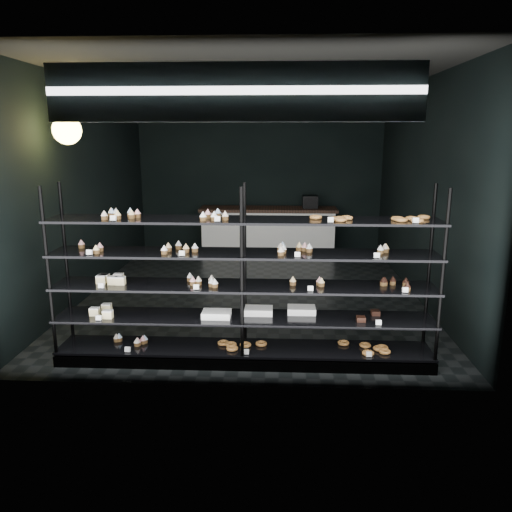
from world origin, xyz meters
TOP-DOWN VIEW (x-y plane):
  - room at (0.00, 0.00)m, footprint 5.01×6.01m
  - display_shelf at (0.02, -2.45)m, footprint 4.00×0.50m
  - signage at (0.00, -2.93)m, footprint 3.30×0.05m
  - pendant_lamp at (-2.12, -1.46)m, footprint 0.34×0.34m
  - service_counter at (0.20, 2.50)m, footprint 2.73×0.65m

SIDE VIEW (x-z plane):
  - service_counter at x=0.20m, z-range -0.11..1.12m
  - display_shelf at x=0.02m, z-range -0.33..1.58m
  - room at x=0.00m, z-range 0.00..3.20m
  - pendant_lamp at x=-2.12m, z-range 2.00..2.90m
  - signage at x=0.00m, z-range 2.50..3.00m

